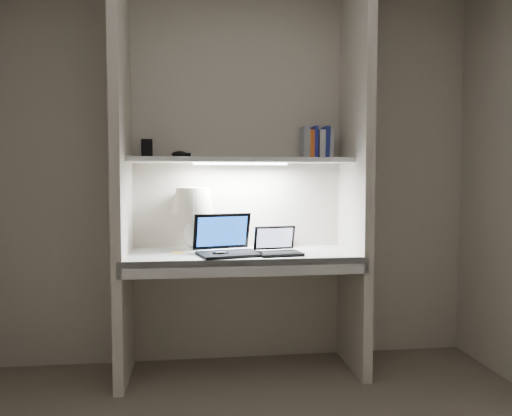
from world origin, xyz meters
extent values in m
cube|color=beige|center=(0.00, 1.50, 1.25)|extent=(3.20, 0.01, 2.50)
cube|color=beige|center=(-0.73, 1.23, 1.25)|extent=(0.06, 0.55, 2.50)
cube|color=beige|center=(0.73, 1.23, 1.25)|extent=(0.06, 0.55, 2.50)
cube|color=white|center=(0.00, 1.23, 0.75)|extent=(1.40, 0.55, 0.04)
cube|color=silver|center=(0.00, 0.96, 0.72)|extent=(1.46, 0.03, 0.10)
cube|color=silver|center=(0.00, 1.32, 1.35)|extent=(1.40, 0.36, 0.03)
cube|color=white|center=(0.00, 1.32, 1.33)|extent=(0.60, 0.04, 0.02)
cylinder|color=white|center=(-0.30, 1.38, 0.78)|extent=(0.10, 0.10, 0.02)
ellipsoid|color=white|center=(-0.30, 1.38, 0.87)|extent=(0.14, 0.14, 0.17)
cylinder|color=white|center=(-0.30, 1.38, 0.97)|extent=(0.02, 0.02, 0.07)
sphere|color=#FFD899|center=(-0.30, 1.38, 1.05)|extent=(0.04, 0.04, 0.04)
cube|color=black|center=(-0.09, 1.11, 0.78)|extent=(0.42, 0.33, 0.02)
cube|color=black|center=(-0.09, 1.11, 0.79)|extent=(0.34, 0.25, 0.00)
cube|color=black|center=(-0.12, 1.26, 0.90)|extent=(0.37, 0.15, 0.23)
cube|color=blue|center=(-0.12, 1.25, 0.90)|extent=(0.32, 0.13, 0.19)
cube|color=black|center=(0.22, 1.09, 0.78)|extent=(0.28, 0.21, 0.02)
cube|color=black|center=(0.22, 1.09, 0.79)|extent=(0.23, 0.15, 0.00)
cube|color=black|center=(0.20, 1.20, 0.86)|extent=(0.26, 0.09, 0.15)
cube|color=silver|center=(0.20, 1.19, 0.86)|extent=(0.23, 0.07, 0.12)
cube|color=silver|center=(0.31, 1.43, 0.83)|extent=(0.10, 0.08, 0.13)
ellipsoid|color=black|center=(-0.14, 1.07, 0.79)|extent=(0.12, 0.10, 0.04)
torus|color=black|center=(0.26, 1.16, 0.78)|extent=(0.10, 0.10, 0.01)
cube|color=yellow|center=(-0.40, 1.25, 0.77)|extent=(0.09, 0.09, 0.00)
cube|color=silver|center=(0.61, 1.42, 1.46)|extent=(0.03, 0.14, 0.19)
cube|color=navy|center=(0.58, 1.42, 1.47)|extent=(0.04, 0.14, 0.21)
cube|color=silver|center=(0.55, 1.42, 1.46)|extent=(0.04, 0.14, 0.19)
cube|color=navy|center=(0.50, 1.42, 1.47)|extent=(0.02, 0.14, 0.21)
cube|color=orange|center=(0.48, 1.42, 1.46)|extent=(0.03, 0.14, 0.19)
cube|color=#A1A1A6|center=(0.44, 1.42, 1.47)|extent=(0.04, 0.14, 0.21)
cube|color=black|center=(-0.60, 1.41, 1.42)|extent=(0.08, 0.06, 0.12)
ellipsoid|color=black|center=(-0.39, 1.41, 1.39)|extent=(0.12, 0.09, 0.04)
camera|label=1|loc=(-0.30, -1.87, 1.24)|focal=35.00mm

